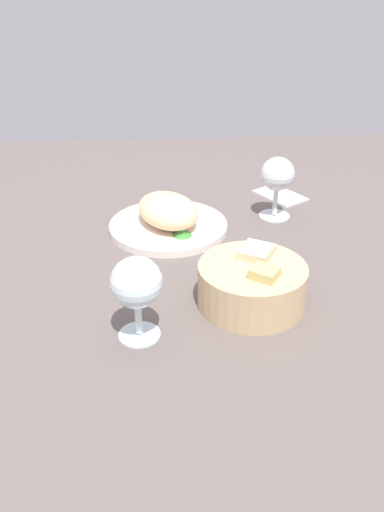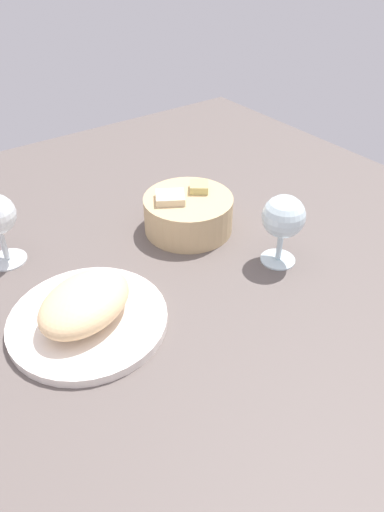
# 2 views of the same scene
# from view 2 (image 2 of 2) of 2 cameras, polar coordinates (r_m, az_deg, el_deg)

# --- Properties ---
(ground_plane) EXTENTS (1.40, 1.40, 0.02)m
(ground_plane) POSITION_cam_2_polar(r_m,az_deg,el_deg) (0.73, -4.74, -6.58)
(ground_plane) COLOR #5D524E
(plate) EXTENTS (0.23, 0.23, 0.01)m
(plate) POSITION_cam_2_polar(r_m,az_deg,el_deg) (0.70, -12.55, -7.65)
(plate) COLOR white
(plate) RESTS_ON ground_plane
(omelette) EXTENTS (0.18, 0.16, 0.06)m
(omelette) POSITION_cam_2_polar(r_m,az_deg,el_deg) (0.68, -12.94, -5.54)
(omelette) COLOR #F1C790
(omelette) RESTS_ON plate
(lettuce_garnish) EXTENTS (0.04, 0.04, 0.02)m
(lettuce_garnish) POSITION_cam_2_polar(r_m,az_deg,el_deg) (0.73, -9.72, -4.04)
(lettuce_garnish) COLOR #398737
(lettuce_garnish) RESTS_ON plate
(bread_basket) EXTENTS (0.16, 0.16, 0.08)m
(bread_basket) POSITION_cam_2_polar(r_m,az_deg,el_deg) (0.87, -0.56, 5.31)
(bread_basket) COLOR tan
(bread_basket) RESTS_ON ground_plane
(wine_glass_near) EXTENTS (0.07, 0.07, 0.12)m
(wine_glass_near) POSITION_cam_2_polar(r_m,az_deg,el_deg) (0.77, 11.08, 4.42)
(wine_glass_near) COLOR silver
(wine_glass_near) RESTS_ON ground_plane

